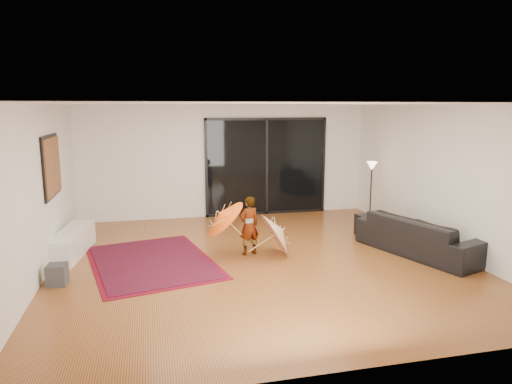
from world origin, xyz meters
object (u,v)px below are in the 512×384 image
object	(u,v)px
media_console	(72,243)
sofa	(420,235)
ottoman	(380,227)
child	(249,226)

from	to	relation	value
media_console	sofa	distance (m)	6.35
ottoman	child	world-z (taller)	child
media_console	sofa	world-z (taller)	sofa
ottoman	child	size ratio (longest dim) A/B	0.72
ottoman	sofa	bearing A→B (deg)	-80.39
media_console	child	xyz separation A→B (m)	(3.14, -0.71, 0.31)
media_console	child	world-z (taller)	child
child	ottoman	bearing A→B (deg)	172.07
ottoman	child	distance (m)	2.92
media_console	ottoman	bearing A→B (deg)	5.88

